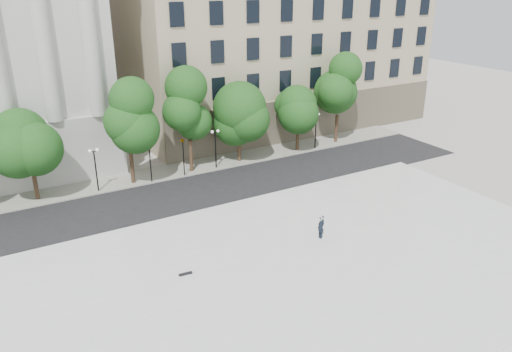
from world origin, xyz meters
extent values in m
plane|color=#AFADA6|center=(0.00, 0.00, 0.00)|extent=(160.00, 160.00, 0.00)
cube|color=white|center=(0.00, 3.00, 0.23)|extent=(44.00, 22.00, 0.45)
cube|color=black|center=(0.00, 18.00, 0.01)|extent=(60.00, 8.00, 0.02)
cube|color=gray|center=(0.00, 24.00, 0.06)|extent=(60.00, 4.00, 0.12)
cube|color=#B5AA8A|center=(20.00, 39.00, 10.50)|extent=(36.00, 26.00, 21.00)
cylinder|color=black|center=(-0.76, 22.30, 1.75)|extent=(0.10, 0.10, 3.50)
imported|color=black|center=(-0.76, 22.30, 3.86)|extent=(0.44, 1.80, 0.72)
cylinder|color=black|center=(2.45, 22.30, 1.75)|extent=(0.10, 0.10, 3.50)
imported|color=black|center=(2.45, 22.30, 3.81)|extent=(0.54, 1.59, 0.63)
imported|color=black|center=(5.78, 5.58, 0.68)|extent=(0.98, 1.76, 0.45)
cube|color=black|center=(-4.22, 6.02, 0.49)|extent=(0.85, 0.30, 0.09)
cylinder|color=#382619|center=(-10.33, 23.49, 1.21)|extent=(0.36, 0.36, 2.41)
sphere|color=#154A16|center=(-10.33, 23.49, 4.48)|extent=(3.86, 3.86, 3.86)
cylinder|color=#382619|center=(-2.28, 22.93, 1.56)|extent=(0.36, 0.36, 3.12)
sphere|color=#154A16|center=(-2.28, 22.93, 5.80)|extent=(3.75, 3.75, 3.75)
cylinder|color=#382619|center=(3.49, 23.03, 1.59)|extent=(0.36, 0.36, 3.18)
sphere|color=#154A16|center=(3.49, 23.03, 5.91)|extent=(3.59, 3.59, 3.59)
cylinder|color=#382619|center=(8.81, 23.23, 1.42)|extent=(0.36, 0.36, 2.84)
sphere|color=#154A16|center=(8.81, 23.23, 5.28)|extent=(4.60, 4.60, 4.60)
cylinder|color=#382619|center=(15.88, 23.16, 1.27)|extent=(0.36, 0.36, 2.55)
sphere|color=#154A16|center=(15.88, 23.16, 4.73)|extent=(3.69, 3.69, 3.69)
cylinder|color=#382619|center=(21.24, 23.28, 1.61)|extent=(0.36, 0.36, 3.21)
sphere|color=#154A16|center=(21.24, 23.28, 5.96)|extent=(4.35, 4.35, 4.35)
cylinder|color=black|center=(-5.49, 22.60, 1.87)|extent=(0.12, 0.12, 3.74)
cube|color=black|center=(-5.49, 22.60, 3.74)|extent=(0.60, 0.06, 0.06)
sphere|color=white|center=(-5.79, 22.60, 3.84)|extent=(0.28, 0.28, 0.28)
sphere|color=white|center=(-5.19, 22.60, 3.84)|extent=(0.28, 0.28, 0.28)
cylinder|color=black|center=(5.90, 22.60, 1.85)|extent=(0.12, 0.12, 3.70)
cube|color=black|center=(5.90, 22.60, 3.70)|extent=(0.60, 0.06, 0.06)
sphere|color=white|center=(5.60, 22.60, 3.80)|extent=(0.28, 0.28, 0.28)
sphere|color=white|center=(6.20, 22.60, 3.80)|extent=(0.28, 0.28, 0.28)
cylinder|color=black|center=(17.85, 22.60, 1.89)|extent=(0.12, 0.12, 3.78)
cube|color=black|center=(17.85, 22.60, 3.78)|extent=(0.60, 0.06, 0.06)
sphere|color=white|center=(17.55, 22.60, 3.88)|extent=(0.28, 0.28, 0.28)
sphere|color=white|center=(18.15, 22.60, 3.88)|extent=(0.28, 0.28, 0.28)
camera|label=1|loc=(-13.63, -18.86, 17.48)|focal=35.00mm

